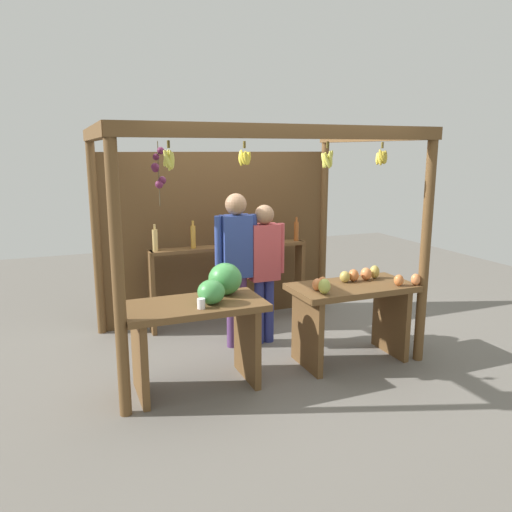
{
  "coord_description": "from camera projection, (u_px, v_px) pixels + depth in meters",
  "views": [
    {
      "loc": [
        -1.92,
        -4.96,
        2.15
      ],
      "look_at": [
        0.0,
        -0.21,
        1.06
      ],
      "focal_mm": 35.18,
      "sensor_mm": 36.0,
      "label": 1
    }
  ],
  "objects": [
    {
      "name": "market_stall",
      "position": [
        234.0,
        217.0,
        5.78
      ],
      "size": [
        3.11,
        2.17,
        2.36
      ],
      "color": "brown",
      "rests_on": "ground"
    },
    {
      "name": "vendor_woman",
      "position": [
        264.0,
        262.0,
        5.53
      ],
      "size": [
        0.48,
        0.21,
        1.57
      ],
      "rotation": [
        0.0,
        0.0,
        -0.02
      ],
      "color": "navy",
      "rests_on": "ground"
    },
    {
      "name": "vendor_man",
      "position": [
        236.0,
        256.0,
        5.41
      ],
      "size": [
        0.48,
        0.23,
        1.7
      ],
      "rotation": [
        0.0,
        0.0,
        0.16
      ],
      "color": "#563367",
      "rests_on": "ground"
    },
    {
      "name": "fruit_counter_right",
      "position": [
        352.0,
        304.0,
        5.12
      ],
      "size": [
        1.28,
        0.64,
        0.96
      ],
      "color": "brown",
      "rests_on": "ground"
    },
    {
      "name": "fruit_counter_left",
      "position": [
        203.0,
        314.0,
        4.55
      ],
      "size": [
        1.26,
        0.65,
        1.11
      ],
      "color": "brown",
      "rests_on": "ground"
    },
    {
      "name": "ground_plane",
      "position": [
        249.0,
        345.0,
        5.64
      ],
      "size": [
        12.0,
        12.0,
        0.0
      ],
      "primitive_type": "plane",
      "color": "slate",
      "rests_on": "ground"
    },
    {
      "name": "bottle_shelf_unit",
      "position": [
        230.0,
        263.0,
        6.2
      ],
      "size": [
        2.0,
        0.22,
        1.33
      ],
      "color": "brown",
      "rests_on": "ground"
    }
  ]
}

